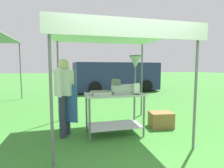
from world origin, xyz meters
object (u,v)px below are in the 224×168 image
at_px(donut_fryer, 128,79).
at_px(donut_tray, 101,94).
at_px(supply_crate, 161,120).
at_px(donut_cart, 114,106).
at_px(menu_sign, 137,90).
at_px(stall_canopy, 113,37).
at_px(vendor, 65,93).
at_px(van_navy, 116,76).

bearing_deg(donut_fryer, donut_tray, -169.85).
bearing_deg(supply_crate, donut_cart, -171.25).
xyz_separation_m(menu_sign, supply_crate, (0.80, 0.40, -0.80)).
distance_m(stall_canopy, donut_tray, 1.23).
distance_m(stall_canopy, vendor, 1.55).
xyz_separation_m(stall_canopy, vendor, (-1.02, 0.09, -1.17)).
xyz_separation_m(donut_fryer, supply_crate, (0.91, 0.19, -1.00)).
distance_m(vendor, van_navy, 7.12).
relative_size(donut_cart, menu_sign, 5.28).
bearing_deg(donut_tray, donut_fryer, 10.15).
relative_size(supply_crate, van_navy, 0.11).
relative_size(donut_fryer, vendor, 0.50).
xyz_separation_m(donut_tray, vendor, (-0.71, 0.30, -0.00)).
bearing_deg(van_navy, donut_fryer, -103.22).
height_order(donut_fryer, menu_sign, donut_fryer).
bearing_deg(donut_tray, menu_sign, -8.46).
bearing_deg(supply_crate, stall_canopy, -175.81).
height_order(menu_sign, vendor, vendor).
xyz_separation_m(donut_tray, supply_crate, (1.52, 0.30, -0.73)).
height_order(donut_fryer, vendor, donut_fryer).
xyz_separation_m(donut_cart, supply_crate, (1.21, 0.19, -0.45)).
relative_size(donut_fryer, van_navy, 0.16).
bearing_deg(donut_fryer, donut_cart, -179.86).
relative_size(donut_cart, supply_crate, 2.12).
distance_m(donut_tray, vendor, 0.77).
bearing_deg(van_navy, donut_tray, -107.78).
height_order(vendor, supply_crate, vendor).
xyz_separation_m(donut_tray, donut_fryer, (0.61, 0.11, 0.28)).
xyz_separation_m(stall_canopy, donut_fryer, (0.31, -0.10, -0.89)).
height_order(stall_canopy, menu_sign, stall_canopy).
relative_size(donut_fryer, supply_crate, 1.40).
bearing_deg(donut_fryer, supply_crate, 11.59).
height_order(donut_tray, vendor, vendor).
distance_m(donut_tray, supply_crate, 1.71).
bearing_deg(supply_crate, menu_sign, -153.23).
distance_m(supply_crate, van_navy, 6.58).
relative_size(stall_canopy, van_navy, 0.51).
bearing_deg(donut_cart, supply_crate, 8.75).
xyz_separation_m(stall_canopy, supply_crate, (1.21, 0.09, -1.89)).
relative_size(stall_canopy, donut_cart, 2.10).
height_order(donut_cart, vendor, vendor).
relative_size(menu_sign, supply_crate, 0.40).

